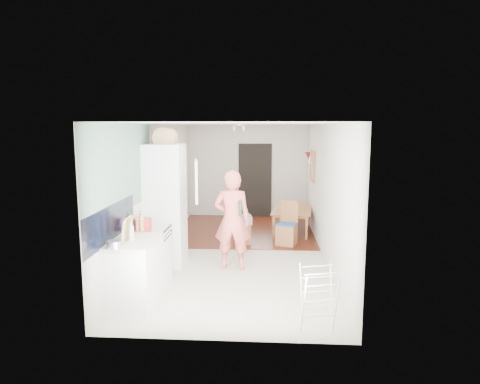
# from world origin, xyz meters

# --- Properties ---
(room_shell) EXTENTS (3.20, 7.00, 2.50)m
(room_shell) POSITION_xyz_m (0.00, 0.00, 1.25)
(room_shell) COLOR silver
(room_shell) RESTS_ON ground
(floor) EXTENTS (3.20, 7.00, 0.01)m
(floor) POSITION_xyz_m (0.00, 0.00, 0.00)
(floor) COLOR beige
(floor) RESTS_ON ground
(wood_floor_overlay) EXTENTS (3.20, 3.30, 0.01)m
(wood_floor_overlay) POSITION_xyz_m (0.00, 1.85, 0.01)
(wood_floor_overlay) COLOR #582716
(wood_floor_overlay) RESTS_ON room_shell
(sage_wall_panel) EXTENTS (0.02, 3.00, 1.30)m
(sage_wall_panel) POSITION_xyz_m (-1.59, -2.00, 1.85)
(sage_wall_panel) COLOR gray
(sage_wall_panel) RESTS_ON room_shell
(tile_splashback) EXTENTS (0.02, 1.90, 0.50)m
(tile_splashback) POSITION_xyz_m (-1.59, -2.55, 1.15)
(tile_splashback) COLOR black
(tile_splashback) RESTS_ON room_shell
(doorway_recess) EXTENTS (0.90, 0.04, 2.00)m
(doorway_recess) POSITION_xyz_m (0.20, 3.48, 1.00)
(doorway_recess) COLOR black
(doorway_recess) RESTS_ON room_shell
(base_cabinet) EXTENTS (0.60, 0.90, 0.86)m
(base_cabinet) POSITION_xyz_m (-1.30, -2.55, 0.43)
(base_cabinet) COLOR white
(base_cabinet) RESTS_ON room_shell
(worktop) EXTENTS (0.62, 0.92, 0.06)m
(worktop) POSITION_xyz_m (-1.30, -2.55, 0.89)
(worktop) COLOR beige
(worktop) RESTS_ON room_shell
(range_cooker) EXTENTS (0.60, 0.60, 0.88)m
(range_cooker) POSITION_xyz_m (-1.30, -1.80, 0.44)
(range_cooker) COLOR white
(range_cooker) RESTS_ON room_shell
(cooker_top) EXTENTS (0.60, 0.60, 0.04)m
(cooker_top) POSITION_xyz_m (-1.30, -1.80, 0.90)
(cooker_top) COLOR silver
(cooker_top) RESTS_ON room_shell
(fridge_housing) EXTENTS (0.66, 0.66, 2.15)m
(fridge_housing) POSITION_xyz_m (-1.27, -0.78, 1.07)
(fridge_housing) COLOR white
(fridge_housing) RESTS_ON room_shell
(fridge_door) EXTENTS (0.14, 0.56, 0.70)m
(fridge_door) POSITION_xyz_m (-0.66, -1.08, 1.55)
(fridge_door) COLOR white
(fridge_door) RESTS_ON room_shell
(fridge_interior) EXTENTS (0.02, 0.52, 0.66)m
(fridge_interior) POSITION_xyz_m (-0.96, -0.78, 1.55)
(fridge_interior) COLOR white
(fridge_interior) RESTS_ON room_shell
(pinboard) EXTENTS (0.03, 0.90, 0.70)m
(pinboard) POSITION_xyz_m (1.58, 1.90, 1.55)
(pinboard) COLOR tan
(pinboard) RESTS_ON room_shell
(pinboard_frame) EXTENTS (0.00, 0.94, 0.74)m
(pinboard_frame) POSITION_xyz_m (1.57, 1.90, 1.55)
(pinboard_frame) COLOR #AF723A
(pinboard_frame) RESTS_ON room_shell
(wall_sconce) EXTENTS (0.18, 0.18, 0.16)m
(wall_sconce) POSITION_xyz_m (1.54, 2.55, 1.75)
(wall_sconce) COLOR maroon
(wall_sconce) RESTS_ON room_shell
(person) EXTENTS (0.77, 0.52, 2.03)m
(person) POSITION_xyz_m (-0.07, -0.94, 1.02)
(person) COLOR #F66A5D
(person) RESTS_ON floor
(dining_table) EXTENTS (0.90, 1.41, 0.47)m
(dining_table) POSITION_xyz_m (1.15, 1.77, 0.23)
(dining_table) COLOR #AF723A
(dining_table) RESTS_ON floor
(dining_chair) EXTENTS (0.49, 0.49, 0.91)m
(dining_chair) POSITION_xyz_m (0.94, 0.61, 0.46)
(dining_chair) COLOR #AF723A
(dining_chair) RESTS_ON floor
(stool) EXTENTS (0.38, 0.38, 0.44)m
(stool) POSITION_xyz_m (0.01, 0.66, 0.22)
(stool) COLOR #AF723A
(stool) RESTS_ON floor
(grey_drape) EXTENTS (0.43, 0.43, 0.17)m
(grey_drape) POSITION_xyz_m (0.01, 0.63, 0.53)
(grey_drape) COLOR gray
(grey_drape) RESTS_ON stool
(drying_rack) EXTENTS (0.47, 0.44, 0.77)m
(drying_rack) POSITION_xyz_m (1.15, -3.14, 0.39)
(drying_rack) COLOR white
(drying_rack) RESTS_ON floor
(bread_bin) EXTENTS (0.39, 0.37, 0.21)m
(bread_bin) POSITION_xyz_m (-1.25, -0.72, 2.25)
(bread_bin) COLOR #D7B07B
(bread_bin) RESTS_ON fridge_housing
(red_casserole) EXTENTS (0.28, 0.28, 0.16)m
(red_casserole) POSITION_xyz_m (-1.35, -1.91, 1.00)
(red_casserole) COLOR red
(red_casserole) RESTS_ON cooker_top
(steel_pan) EXTENTS (0.23, 0.23, 0.09)m
(steel_pan) POSITION_xyz_m (-1.42, -2.94, 0.97)
(steel_pan) COLOR silver
(steel_pan) RESTS_ON worktop
(held_bottle) EXTENTS (0.06, 0.06, 0.26)m
(held_bottle) POSITION_xyz_m (0.08, -1.07, 1.09)
(held_bottle) COLOR #183C21
(held_bottle) RESTS_ON person
(bottle_a) EXTENTS (0.07, 0.07, 0.27)m
(bottle_a) POSITION_xyz_m (-1.41, -2.26, 1.05)
(bottle_a) COLOR #183C21
(bottle_a) RESTS_ON worktop
(bottle_b) EXTENTS (0.09, 0.09, 0.31)m
(bottle_b) POSITION_xyz_m (-1.38, -2.43, 1.07)
(bottle_b) COLOR #183C21
(bottle_b) RESTS_ON worktop
(bottle_c) EXTENTS (0.10, 0.10, 0.19)m
(bottle_c) POSITION_xyz_m (-1.32, -2.54, 1.02)
(bottle_c) COLOR silver
(bottle_c) RESTS_ON worktop
(pepper_mill_front) EXTENTS (0.08, 0.08, 0.24)m
(pepper_mill_front) POSITION_xyz_m (-1.33, -2.02, 1.04)
(pepper_mill_front) COLOR #D7B07B
(pepper_mill_front) RESTS_ON worktop
(pepper_mill_back) EXTENTS (0.06, 0.06, 0.20)m
(pepper_mill_back) POSITION_xyz_m (-1.39, -2.02, 1.02)
(pepper_mill_back) COLOR #D7B07B
(pepper_mill_back) RESTS_ON worktop
(chopping_boards) EXTENTS (0.10, 0.25, 0.34)m
(chopping_boards) POSITION_xyz_m (-1.34, -2.66, 1.09)
(chopping_boards) COLOR #D7B07B
(chopping_boards) RESTS_ON worktop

